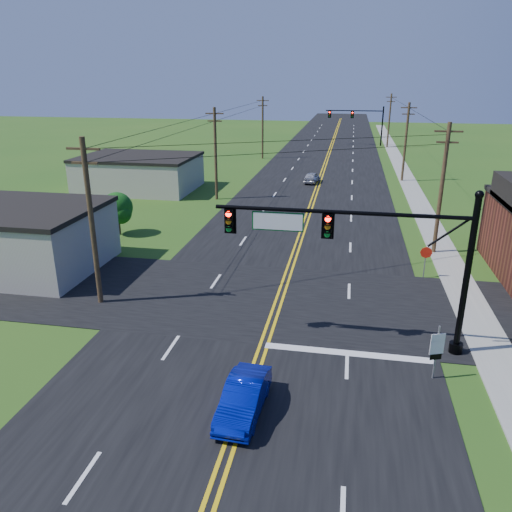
% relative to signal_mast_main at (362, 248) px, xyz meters
% --- Properties ---
extents(ground, '(260.00, 260.00, 0.00)m').
position_rel_signal_mast_main_xyz_m(ground, '(-4.34, -8.00, -4.75)').
color(ground, '#244F16').
rests_on(ground, ground).
extents(road_main, '(16.00, 220.00, 0.04)m').
position_rel_signal_mast_main_xyz_m(road_main, '(-4.34, 42.00, -4.73)').
color(road_main, black).
rests_on(road_main, ground).
extents(road_cross, '(70.00, 10.00, 0.04)m').
position_rel_signal_mast_main_xyz_m(road_cross, '(-4.34, 4.00, -4.73)').
color(road_cross, black).
rests_on(road_cross, ground).
extents(sidewalk, '(2.00, 160.00, 0.08)m').
position_rel_signal_mast_main_xyz_m(sidewalk, '(6.16, 32.00, -4.71)').
color(sidewalk, gray).
rests_on(sidewalk, ground).
extents(signal_mast_main, '(11.30, 0.60, 7.48)m').
position_rel_signal_mast_main_xyz_m(signal_mast_main, '(0.00, 0.00, 0.00)').
color(signal_mast_main, black).
rests_on(signal_mast_main, ground).
extents(signal_mast_far, '(10.98, 0.60, 7.48)m').
position_rel_signal_mast_main_xyz_m(signal_mast_far, '(0.10, 72.00, -0.20)').
color(signal_mast_far, black).
rests_on(signal_mast_far, ground).
extents(cream_bldg_near, '(10.20, 8.20, 4.10)m').
position_rel_signal_mast_main_xyz_m(cream_bldg_near, '(-21.34, 6.00, -2.69)').
color(cream_bldg_near, '#B8B29D').
rests_on(cream_bldg_near, ground).
extents(cream_bldg_far, '(12.20, 9.20, 3.70)m').
position_rel_signal_mast_main_xyz_m(cream_bldg_far, '(-23.34, 30.00, -2.89)').
color(cream_bldg_far, '#B8B29D').
rests_on(cream_bldg_far, ground).
extents(utility_pole_left_a, '(1.80, 0.28, 9.00)m').
position_rel_signal_mast_main_xyz_m(utility_pole_left_a, '(-13.84, 2.00, -0.03)').
color(utility_pole_left_a, '#342417').
rests_on(utility_pole_left_a, ground).
extents(utility_pole_left_b, '(1.80, 0.28, 9.00)m').
position_rel_signal_mast_main_xyz_m(utility_pole_left_b, '(-13.84, 27.00, -0.03)').
color(utility_pole_left_b, '#342417').
rests_on(utility_pole_left_b, ground).
extents(utility_pole_left_c, '(1.80, 0.28, 9.00)m').
position_rel_signal_mast_main_xyz_m(utility_pole_left_c, '(-13.84, 54.00, -0.03)').
color(utility_pole_left_c, '#342417').
rests_on(utility_pole_left_c, ground).
extents(utility_pole_right_a, '(1.80, 0.28, 9.00)m').
position_rel_signal_mast_main_xyz_m(utility_pole_right_a, '(5.46, 14.00, -0.03)').
color(utility_pole_right_a, '#342417').
rests_on(utility_pole_right_a, ground).
extents(utility_pole_right_b, '(1.80, 0.28, 9.00)m').
position_rel_signal_mast_main_xyz_m(utility_pole_right_b, '(5.46, 40.00, -0.03)').
color(utility_pole_right_b, '#342417').
rests_on(utility_pole_right_b, ground).
extents(utility_pole_right_c, '(1.80, 0.28, 9.00)m').
position_rel_signal_mast_main_xyz_m(utility_pole_right_c, '(5.46, 70.00, -0.03)').
color(utility_pole_right_c, '#342417').
rests_on(utility_pole_right_c, ground).
extents(tree_left, '(2.40, 2.40, 3.37)m').
position_rel_signal_mast_main_xyz_m(tree_left, '(-18.34, 14.00, -2.59)').
color(tree_left, '#342417').
rests_on(tree_left, ground).
extents(blue_car, '(1.53, 3.92, 1.27)m').
position_rel_signal_mast_main_xyz_m(blue_car, '(-4.07, -5.95, -4.11)').
color(blue_car, '#07139D').
rests_on(blue_car, ground).
extents(distant_car, '(1.88, 3.77, 1.23)m').
position_rel_signal_mast_main_xyz_m(distant_car, '(-5.01, 36.93, -4.13)').
color(distant_car, '#B8B8BD').
rests_on(distant_car, ground).
extents(route_sign, '(0.58, 0.25, 2.45)m').
position_rel_signal_mast_main_xyz_m(route_sign, '(3.16, -2.36, -3.32)').
color(route_sign, slate).
rests_on(route_sign, ground).
extents(stop_sign, '(0.73, 0.08, 2.04)m').
position_rel_signal_mast_main_xyz_m(stop_sign, '(4.16, 8.98, -3.28)').
color(stop_sign, slate).
rests_on(stop_sign, ground).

